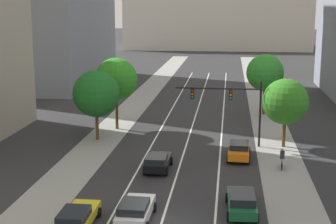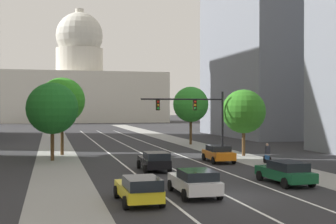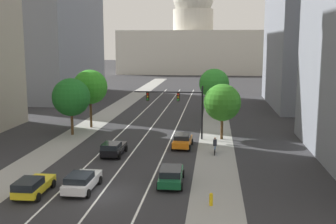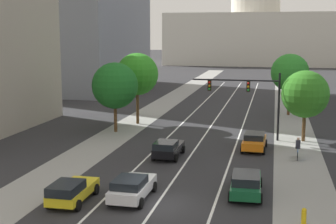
{
  "view_description": "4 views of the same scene",
  "coord_description": "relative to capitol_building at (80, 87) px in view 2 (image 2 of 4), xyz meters",
  "views": [
    {
      "loc": [
        3.93,
        -28.59,
        13.27
      ],
      "look_at": [
        -1.74,
        18.2,
        3.2
      ],
      "focal_mm": 54.91,
      "sensor_mm": 36.0,
      "label": 1
    },
    {
      "loc": [
        -9.11,
        -23.17,
        4.73
      ],
      "look_at": [
        2.26,
        21.74,
        4.24
      ],
      "focal_mm": 50.04,
      "sensor_mm": 36.0,
      "label": 2
    },
    {
      "loc": [
        8.17,
        -28.46,
        11.03
      ],
      "look_at": [
        2.58,
        21.27,
        2.69
      ],
      "focal_mm": 44.38,
      "sensor_mm": 36.0,
      "label": 3
    },
    {
      "loc": [
        6.37,
        -25.96,
        9.8
      ],
      "look_at": [
        -2.88,
        16.15,
        2.71
      ],
      "focal_mm": 52.06,
      "sensor_mm": 36.0,
      "label": 4
    }
  ],
  "objects": [
    {
      "name": "lane_stripe_right",
      "position": [
        3.26,
        -100.98,
        -11.11
      ],
      "size": [
        0.16,
        90.0,
        0.01
      ],
      "primitive_type": "cube",
      "color": "white",
      "rests_on": "ground"
    },
    {
      "name": "cyclist",
      "position": [
        8.34,
        -113.76,
        -10.27
      ],
      "size": [
        0.38,
        1.7,
        1.72
      ],
      "rotation": [
        0.0,
        0.0,
        1.51
      ],
      "color": "black",
      "rests_on": "ground"
    },
    {
      "name": "car_orange",
      "position": [
        4.9,
        -111.42,
        -10.36
      ],
      "size": [
        2.1,
        4.21,
        1.44
      ],
      "rotation": [
        0.0,
        0.0,
        1.53
      ],
      "color": "orange",
      "rests_on": "ground"
    },
    {
      "name": "capitol_building",
      "position": [
        0.0,
        0.0,
        0.0
      ],
      "size": [
        52.63,
        22.78,
        35.5
      ],
      "color": "beige",
      "rests_on": "ground"
    },
    {
      "name": "street_tree_mid_right",
      "position": [
        8.13,
        -92.74,
        -6.07
      ],
      "size": [
        4.46,
        4.46,
        7.3
      ],
      "color": "#51381E",
      "rests_on": "ground"
    },
    {
      "name": "sidewalk_left",
      "position": [
        -8.44,
        -90.98,
        -11.12
      ],
      "size": [
        3.83,
        130.0,
        0.01
      ],
      "primitive_type": "cube",
      "color": "gray",
      "rests_on": "ground"
    },
    {
      "name": "car_yellow",
      "position": [
        -4.89,
        -126.76,
        -10.38
      ],
      "size": [
        1.98,
        4.32,
        1.4
      ],
      "rotation": [
        0.0,
        0.0,
        1.58
      ],
      "color": "yellow",
      "rests_on": "ground"
    },
    {
      "name": "lane_stripe_left",
      "position": [
        -3.26,
        -100.98,
        -11.11
      ],
      "size": [
        0.16,
        90.0,
        0.01
      ],
      "primitive_type": "cube",
      "color": "white",
      "rests_on": "ground"
    },
    {
      "name": "traffic_signal_mast",
      "position": [
        4.24,
        -107.33,
        -6.8
      ],
      "size": [
        8.0,
        0.39,
        6.2
      ],
      "color": "black",
      "rests_on": "ground"
    },
    {
      "name": "ground_plane",
      "position": [
        0.0,
        -85.98,
        -11.13
      ],
      "size": [
        400.0,
        400.0,
        0.0
      ],
      "primitive_type": "plane",
      "color": "#2B2B2D"
    },
    {
      "name": "street_tree_far_right",
      "position": [
        9.11,
        -107.06,
        -6.83
      ],
      "size": [
        4.26,
        4.26,
        6.44
      ],
      "color": "#51381E",
      "rests_on": "ground"
    },
    {
      "name": "car_white",
      "position": [
        -1.63,
        -125.41,
        -10.37
      ],
      "size": [
        2.09,
        4.44,
        1.43
      ],
      "rotation": [
        0.0,
        0.0,
        1.56
      ],
      "color": "silver",
      "rests_on": "ground"
    },
    {
      "name": "car_green",
      "position": [
        4.9,
        -123.18,
        -10.37
      ],
      "size": [
        2.11,
        4.66,
        1.42
      ],
      "rotation": [
        0.0,
        0.0,
        1.61
      ],
      "color": "#14512D",
      "rests_on": "ground"
    },
    {
      "name": "street_tree_near_left",
      "position": [
        -8.9,
        -106.7,
        -6.52
      ],
      "size": [
        4.56,
        4.56,
        6.9
      ],
      "color": "#51381E",
      "rests_on": "ground"
    },
    {
      "name": "car_black",
      "position": [
        -1.64,
        -115.5,
        -10.36
      ],
      "size": [
        2.02,
        4.21,
        1.46
      ],
      "rotation": [
        0.0,
        0.0,
        1.56
      ],
      "color": "black",
      "rests_on": "ground"
    },
    {
      "name": "sidewalk_right",
      "position": [
        8.44,
        -90.98,
        -11.12
      ],
      "size": [
        3.83,
        130.0,
        0.01
      ],
      "primitive_type": "cube",
      "color": "gray",
      "rests_on": "ground"
    },
    {
      "name": "street_tree_mid_left",
      "position": [
        -7.94,
        -102.08,
        -5.76
      ],
      "size": [
        4.5,
        4.5,
        7.63
      ],
      "color": "#51381E",
      "rests_on": "ground"
    },
    {
      "name": "lane_stripe_center",
      "position": [
        0.0,
        -100.98,
        -11.11
      ],
      "size": [
        0.16,
        90.0,
        0.01
      ],
      "primitive_type": "cube",
      "color": "white",
      "rests_on": "ground"
    }
  ]
}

